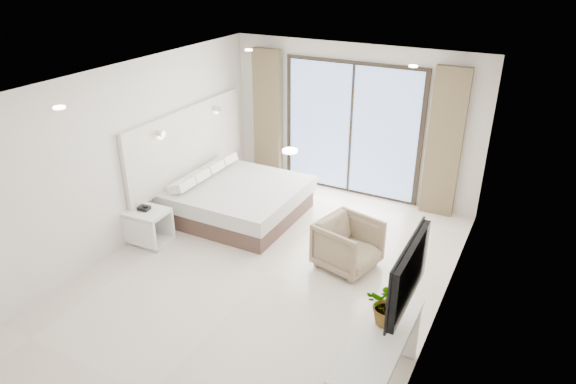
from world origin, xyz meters
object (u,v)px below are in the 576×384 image
at_px(bed, 237,199).
at_px(nightstand, 149,227).
at_px(console_desk, 378,353).
at_px(armchair, 348,242).

height_order(bed, nightstand, bed).
height_order(console_desk, armchair, armchair).
height_order(bed, armchair, armchair).
relative_size(bed, nightstand, 3.24).
xyz_separation_m(console_desk, armchair, (-1.12, 2.06, -0.17)).
distance_m(bed, console_desk, 4.27).
height_order(nightstand, console_desk, console_desk).
xyz_separation_m(bed, console_desk, (3.35, -2.65, 0.26)).
distance_m(bed, armchair, 2.30).
xyz_separation_m(bed, armchair, (2.22, -0.59, 0.10)).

